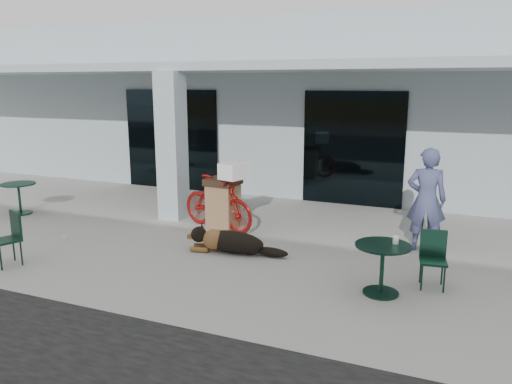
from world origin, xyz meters
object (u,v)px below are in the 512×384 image
at_px(cafe_table_near, 20,199).
at_px(trash_receptacle, 223,203).
at_px(cafe_chair_far_a, 433,261).
at_px(bicycle, 217,203).
at_px(dog, 232,240).
at_px(cafe_chair_near, 6,240).
at_px(person, 426,200).
at_px(cafe_table_far, 382,269).

height_order(cafe_table_near, trash_receptacle, trash_receptacle).
bearing_deg(cafe_table_near, cafe_chair_far_a, -5.29).
distance_m(bicycle, cafe_chair_far_a, 4.43).
bearing_deg(dog, cafe_chair_near, -159.59).
xyz_separation_m(cafe_chair_near, person, (6.12, 3.35, 0.48)).
bearing_deg(trash_receptacle, cafe_chair_near, -124.90).
bearing_deg(cafe_table_far, cafe_table_near, 170.89).
distance_m(cafe_chair_near, cafe_chair_far_a, 6.58).
relative_size(cafe_table_far, cafe_chair_far_a, 0.93).
relative_size(cafe_table_far, trash_receptacle, 0.74).
height_order(cafe_chair_far_a, trash_receptacle, trash_receptacle).
bearing_deg(cafe_table_far, person, 79.76).
distance_m(cafe_table_near, cafe_chair_near, 3.49).
xyz_separation_m(dog, cafe_chair_near, (-3.08, -1.94, 0.21)).
relative_size(bicycle, cafe_chair_far_a, 2.20).
bearing_deg(cafe_table_near, cafe_table_far, -9.11).
bearing_deg(cafe_table_far, dog, 164.04).
xyz_separation_m(bicycle, cafe_chair_far_a, (4.18, -1.46, -0.13)).
bearing_deg(bicycle, cafe_chair_far_a, -92.72).
bearing_deg(cafe_chair_far_a, bicycle, 152.89).
bearing_deg(person, cafe_chair_near, 23.66).
xyz_separation_m(dog, trash_receptacle, (-0.82, 1.31, 0.29)).
bearing_deg(trash_receptacle, cafe_table_far, -30.80).
xyz_separation_m(cafe_table_far, person, (0.39, 2.17, 0.55)).
height_order(dog, cafe_chair_near, cafe_chair_near).
height_order(cafe_chair_near, cafe_chair_far_a, cafe_chair_near).
xyz_separation_m(person, trash_receptacle, (-3.85, -0.11, -0.40)).
distance_m(cafe_chair_near, trash_receptacle, 3.96).
bearing_deg(bicycle, cafe_table_far, -102.37).
bearing_deg(dog, trash_receptacle, 110.25).
distance_m(bicycle, cafe_chair_near, 3.83).
distance_m(bicycle, trash_receptacle, 0.13).
bearing_deg(dog, person, 13.17).
distance_m(cafe_table_far, trash_receptacle, 4.03).
relative_size(bicycle, cafe_table_near, 2.43).
relative_size(person, trash_receptacle, 1.77).
relative_size(bicycle, cafe_chair_near, 2.08).
bearing_deg(bicycle, dog, -126.76).
relative_size(dog, person, 0.73).
distance_m(dog, person, 3.42).
xyz_separation_m(cafe_chair_far_a, person, (-0.25, 1.67, 0.50)).
bearing_deg(trash_receptacle, cafe_table_near, -170.91).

